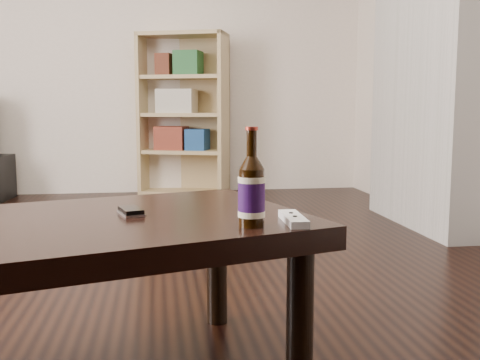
{
  "coord_description": "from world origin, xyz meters",
  "views": [
    {
      "loc": [
        0.57,
        -2.32,
        0.79
      ],
      "look_at": [
        0.78,
        -0.91,
        0.6
      ],
      "focal_mm": 42.0,
      "sensor_mm": 36.0,
      "label": 1
    }
  ],
  "objects": [
    {
      "name": "wall_back",
      "position": [
        0.0,
        3.01,
        1.35
      ],
      "size": [
        5.0,
        0.02,
        2.7
      ],
      "primitive_type": "cube",
      "color": "silver",
      "rests_on": "ground"
    },
    {
      "name": "bookshelf",
      "position": [
        0.81,
        2.87,
        0.76
      ],
      "size": [
        0.86,
        0.6,
        1.45
      ],
      "rotation": [
        0.0,
        0.0,
        -0.34
      ],
      "color": "tan",
      "rests_on": "floor"
    },
    {
      "name": "beer_bottle",
      "position": [
        0.81,
        -0.91,
        0.57
      ],
      "size": [
        0.08,
        0.08,
        0.26
      ],
      "rotation": [
        0.0,
        0.0,
        0.17
      ],
      "color": "black",
      "rests_on": "coffee_table"
    },
    {
      "name": "chimney_breast",
      "position": [
        2.35,
        1.2,
        1.35
      ],
      "size": [
        0.3,
        1.2,
        2.7
      ],
      "primitive_type": "cube",
      "color": "white",
      "rests_on": "ground"
    },
    {
      "name": "floor",
      "position": [
        0.0,
        0.0,
        -0.01
      ],
      "size": [
        5.0,
        6.0,
        0.01
      ],
      "primitive_type": "cube",
      "color": "black",
      "rests_on": "ground"
    },
    {
      "name": "coffee_table",
      "position": [
        0.33,
        -0.77,
        0.42
      ],
      "size": [
        1.45,
        1.09,
        0.48
      ],
      "rotation": [
        0.0,
        0.0,
        0.3
      ],
      "color": "black",
      "rests_on": "floor"
    },
    {
      "name": "remote",
      "position": [
        0.93,
        -0.88,
        0.49
      ],
      "size": [
        0.05,
        0.18,
        0.02
      ],
      "rotation": [
        0.0,
        0.0,
        -0.03
      ],
      "color": "silver",
      "rests_on": "coffee_table"
    },
    {
      "name": "phone",
      "position": [
        0.49,
        -0.69,
        0.49
      ],
      "size": [
        0.09,
        0.12,
        0.02
      ],
      "rotation": [
        0.0,
        0.0,
        0.29
      ],
      "color": "#B9B9BB",
      "rests_on": "coffee_table"
    }
  ]
}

